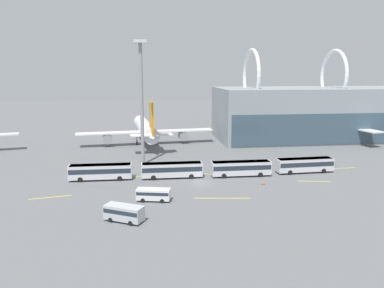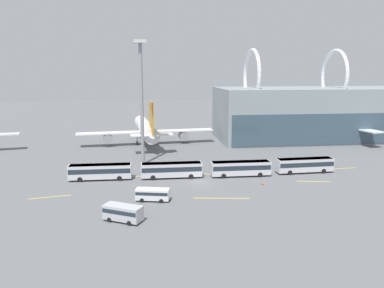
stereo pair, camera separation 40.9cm
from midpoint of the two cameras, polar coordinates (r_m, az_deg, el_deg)
ground_plane at (r=73.16m, az=1.09°, el=-5.87°), size 440.00×440.00×0.00m
terminal_building at (r=135.26m, az=25.41°, el=4.49°), size 100.10×25.99×28.24m
airliner_at_gate_far at (r=111.04m, az=-7.16°, el=2.25°), size 40.02×36.64×13.67m
airliner_parked_remote at (r=131.52m, az=19.81°, el=3.44°), size 43.97×44.02×13.42m
shuttle_bus_0 at (r=76.59m, az=-13.92°, el=-4.00°), size 12.26×2.72×3.11m
shuttle_bus_1 at (r=75.82m, az=-3.23°, el=-3.84°), size 12.25×2.68×3.11m
shuttle_bus_2 at (r=77.62m, az=7.32°, el=-3.57°), size 12.24×2.66×3.11m
shuttle_bus_3 at (r=83.17m, az=16.66°, el=-2.96°), size 12.34×3.13×3.11m
service_van_foreground at (r=63.02m, az=-6.09°, el=-7.55°), size 5.86×3.12×2.08m
service_van_crossing at (r=55.37m, az=-10.52°, el=-10.17°), size 6.03×4.64×2.36m
floodlight_mast at (r=85.62m, az=-7.86°, el=8.02°), size 2.75×2.75×28.06m
lane_stripe_0 at (r=64.54m, az=4.44°, el=-8.23°), size 9.56×1.54×0.01m
lane_stripe_1 at (r=89.05m, az=20.77°, el=-3.53°), size 10.32×1.09×0.01m
lane_stripe_2 at (r=69.29m, az=-20.94°, el=-7.59°), size 6.86×1.60×0.01m
lane_stripe_3 at (r=79.75m, az=-1.29°, el=-4.45°), size 10.85×3.22×0.01m
lane_stripe_4 at (r=77.60m, az=17.96°, el=-5.43°), size 6.43×1.54×0.01m
lane_stripe_5 at (r=77.88m, az=-9.05°, el=-4.96°), size 9.04×1.96×0.01m
traffic_cone_0 at (r=73.01m, az=10.61°, el=-5.85°), size 0.53×0.53×0.64m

